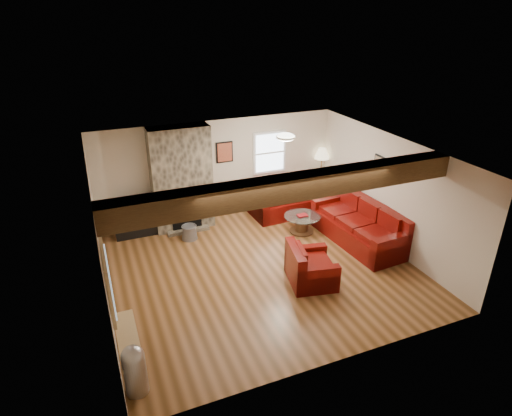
% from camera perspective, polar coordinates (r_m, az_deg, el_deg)
% --- Properties ---
extents(room, '(8.00, 8.00, 8.00)m').
position_cam_1_polar(room, '(8.27, 0.86, -0.94)').
color(room, brown).
rests_on(room, ground).
extents(floor, '(6.00, 6.00, 0.00)m').
position_cam_1_polar(floor, '(8.89, 0.81, -8.20)').
color(floor, brown).
rests_on(floor, ground).
extents(oak_beam, '(6.00, 0.36, 0.38)m').
position_cam_1_polar(oak_beam, '(6.81, 5.05, 2.82)').
color(oak_beam, '#321D0F').
rests_on(oak_beam, room).
extents(chimney_breast, '(1.40, 0.67, 2.50)m').
position_cam_1_polar(chimney_breast, '(10.20, -9.88, 3.68)').
color(chimney_breast, '#37322A').
rests_on(chimney_breast, floor).
extents(back_window, '(0.90, 0.08, 1.10)m').
position_cam_1_polar(back_window, '(10.97, 1.82, 7.41)').
color(back_window, white).
rests_on(back_window, room).
extents(hatch_window, '(0.08, 1.00, 0.90)m').
position_cam_1_polar(hatch_window, '(6.34, -19.10, -9.25)').
color(hatch_window, tan).
rests_on(hatch_window, room).
extents(ceiling_dome, '(0.40, 0.40, 0.18)m').
position_cam_1_polar(ceiling_dome, '(8.96, 3.99, 9.24)').
color(ceiling_dome, beige).
rests_on(ceiling_dome, room).
extents(artwork_back, '(0.42, 0.06, 0.52)m').
position_cam_1_polar(artwork_back, '(10.52, -4.20, 7.43)').
color(artwork_back, black).
rests_on(artwork_back, room).
extents(artwork_right, '(0.06, 0.55, 0.42)m').
position_cam_1_polar(artwork_right, '(9.76, 16.43, 5.35)').
color(artwork_right, black).
rests_on(artwork_right, room).
extents(sofa_three, '(1.16, 2.46, 0.93)m').
position_cam_1_polar(sofa_three, '(9.95, 13.49, -2.00)').
color(sofa_three, '#4A0605').
rests_on(sofa_three, floor).
extents(loveseat, '(1.74, 1.05, 0.91)m').
position_cam_1_polar(loveseat, '(11.05, 3.85, 1.41)').
color(loveseat, '#4A0605').
rests_on(loveseat, floor).
extents(armchair_red, '(1.02, 1.11, 0.78)m').
position_cam_1_polar(armchair_red, '(8.40, 7.41, -7.45)').
color(armchair_red, '#4A0605').
rests_on(armchair_red, floor).
extents(coffee_table, '(0.86, 0.86, 0.45)m').
position_cam_1_polar(coffee_table, '(10.27, 6.13, -2.11)').
color(coffee_table, '#412314').
rests_on(coffee_table, floor).
extents(tv_cabinet, '(1.07, 0.43, 0.53)m').
position_cam_1_polar(tv_cabinet, '(10.47, -15.45, -2.04)').
color(tv_cabinet, black).
rests_on(tv_cabinet, floor).
extents(television, '(0.80, 0.11, 0.46)m').
position_cam_1_polar(television, '(10.26, -15.76, 0.44)').
color(television, black).
rests_on(television, tv_cabinet).
extents(floor_lamp, '(0.39, 0.39, 1.53)m').
position_cam_1_polar(floor_lamp, '(11.56, 8.77, 6.81)').
color(floor_lamp, '#AF8148').
rests_on(floor_lamp, floor).
extents(pine_bench, '(0.30, 1.29, 0.48)m').
position_cam_1_polar(pine_bench, '(7.00, -16.49, -17.71)').
color(pine_bench, tan).
rests_on(pine_bench, floor).
extents(pedal_bin, '(0.36, 0.36, 0.79)m').
position_cam_1_polar(pedal_bin, '(6.46, -15.88, -20.04)').
color(pedal_bin, '#A5A5AA').
rests_on(pedal_bin, floor).
extents(coal_bucket, '(0.37, 0.37, 0.35)m').
position_cam_1_polar(coal_bucket, '(10.04, -8.88, -3.19)').
color(coal_bucket, slate).
rests_on(coal_bucket, floor).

